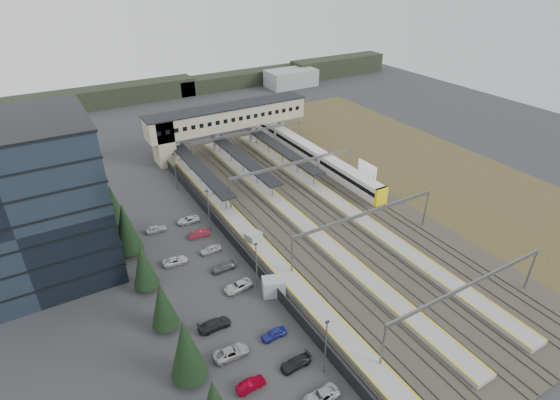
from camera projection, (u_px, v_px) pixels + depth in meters
ground at (277, 245)px, 74.06m from camera, size 220.00×220.00×0.00m
office_building at (12, 207)px, 61.24m from camera, size 24.30×18.30×24.30m
conifer_row at (151, 278)px, 59.11m from camera, size 4.42×49.82×9.50m
car_park at (226, 298)px, 61.82m from camera, size 10.52×44.53×1.28m
lampposts at (229, 234)px, 69.34m from camera, size 0.50×53.25×8.07m
fence at (229, 237)px, 74.46m from camera, size 0.08×90.00×2.00m
relay_cabin_near at (273, 287)px, 62.92m from camera, size 3.76×3.27×2.63m
relay_cabin_far at (254, 239)px, 73.81m from camera, size 2.92×2.65×2.23m
rail_corridor at (307, 216)px, 81.76m from camera, size 34.00×90.00×0.92m
canopies at (243, 159)px, 95.45m from camera, size 23.10×30.00×3.28m
footbridge at (218, 121)px, 105.03m from camera, size 40.40×6.40×11.20m
gantries at (326, 190)px, 78.61m from camera, size 28.40×62.28×7.17m
train at (301, 147)px, 106.13m from camera, size 2.81×58.67×3.54m
billboard at (367, 170)px, 92.50m from camera, size 0.21×5.62×4.71m
scrub_east at (440, 174)px, 97.54m from camera, size 34.00×120.00×0.06m
treeline_far at (204, 85)px, 152.29m from camera, size 170.00×19.00×7.00m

